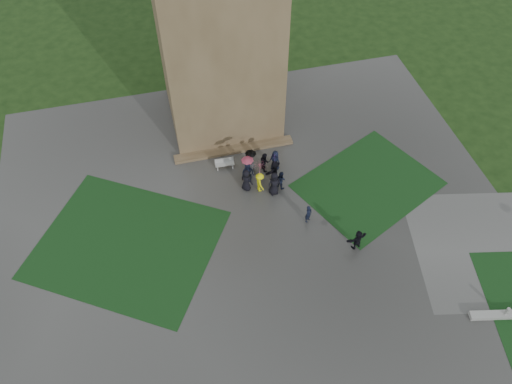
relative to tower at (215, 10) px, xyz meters
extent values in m
plane|color=black|center=(0.00, -15.00, -9.00)|extent=(120.00, 120.00, 0.00)
cube|color=#343432|center=(0.00, -13.00, -8.99)|extent=(34.00, 34.00, 0.02)
cube|color=black|center=(-8.50, -11.00, -8.97)|extent=(14.10, 13.46, 0.01)
cube|color=black|center=(8.50, -10.00, -8.97)|extent=(11.12, 10.15, 0.01)
cube|color=brown|center=(0.00, 0.00, 0.00)|extent=(8.00, 8.00, 18.00)
cube|color=brown|center=(0.00, -4.40, -8.87)|extent=(9.00, 0.80, 0.22)
cylinder|color=gray|center=(12.26, -21.31, -8.55)|extent=(0.20, 0.20, 0.90)
cube|color=#A8A8A4|center=(-1.02, -5.97, -8.58)|extent=(1.39, 0.46, 0.06)
cube|color=#A8A8A4|center=(-1.57, -5.95, -8.79)|extent=(0.09, 0.37, 0.39)
cube|color=#A8A8A4|center=(-0.47, -5.99, -8.79)|extent=(0.09, 0.37, 0.39)
cube|color=#A8A8A4|center=(-1.01, -5.77, -8.36)|extent=(1.38, 0.10, 0.37)
imported|color=black|center=(2.18, -7.80, -8.14)|extent=(1.57, 1.38, 1.67)
imported|color=black|center=(2.48, -6.91, -8.12)|extent=(0.96, 1.02, 1.72)
imported|color=black|center=(1.74, -6.76, -8.20)|extent=(0.59, 0.83, 1.55)
imported|color=#434449|center=(0.69, -6.97, -8.23)|extent=(0.89, 0.85, 1.51)
imported|color=black|center=(0.31, -7.54, -8.13)|extent=(0.84, 0.58, 1.70)
imported|color=black|center=(0.05, -8.30, -8.07)|extent=(1.05, 1.06, 1.81)
imported|color=yellow|center=(0.92, -8.63, -8.17)|extent=(0.69, 1.12, 1.62)
imported|color=black|center=(1.82, -9.11, -8.02)|extent=(1.03, 0.77, 1.93)
imported|color=black|center=(2.42, -8.66, -8.25)|extent=(0.70, 0.82, 1.46)
imported|color=#F3648C|center=(0.31, -7.54, -7.07)|extent=(0.82, 0.82, 0.72)
imported|color=#543594|center=(2.18, -7.80, -7.03)|extent=(0.86, 0.86, 0.79)
imported|color=black|center=(0.69, -6.97, -7.05)|extent=(0.75, 0.75, 0.66)
imported|color=#F3648C|center=(0.92, -8.63, -6.80)|extent=(1.08, 1.08, 0.99)
imported|color=black|center=(3.37, -12.00, -8.26)|extent=(0.63, 0.60, 1.45)
imported|color=black|center=(5.72, -14.74, -8.19)|extent=(1.55, 0.84, 1.58)
camera|label=1|loc=(-4.79, -30.51, 17.72)|focal=35.00mm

